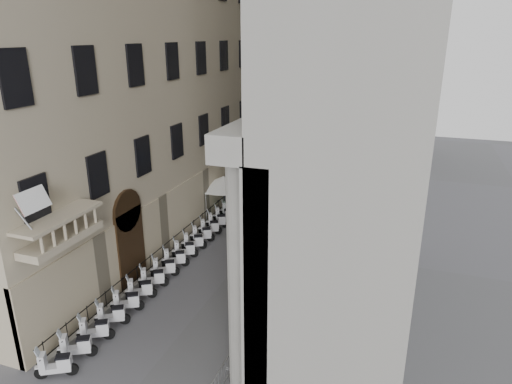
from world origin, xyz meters
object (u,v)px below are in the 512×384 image
scooter_0 (58,376)px  pedestrian_b (329,173)px  street_lamp (236,167)px  pedestrian_a (289,194)px  info_kiosk (227,200)px  security_tent (228,184)px

scooter_0 → pedestrian_b: size_ratio=0.77×
street_lamp → pedestrian_a: street_lamp is taller
scooter_0 → pedestrian_a: bearing=-38.7°
scooter_0 → info_kiosk: size_ratio=0.84×
scooter_0 → street_lamp: 17.89m
scooter_0 → street_lamp: size_ratio=0.19×
street_lamp → info_kiosk: (-1.97, 2.75, -3.70)m
info_kiosk → security_tent: bearing=-63.5°
pedestrian_a → pedestrian_b: 7.20m
security_tent → pedestrian_a: size_ratio=2.31×
street_lamp → pedestrian_a: bearing=84.5°
security_tent → pedestrian_b: size_ratio=1.94×
security_tent → pedestrian_b: security_tent is taller
security_tent → pedestrian_a: 5.87m
info_kiosk → pedestrian_a: info_kiosk is taller
security_tent → pedestrian_b: bearing=62.1°
scooter_0 → pedestrian_a: (3.62, 23.11, 0.82)m
info_kiosk → pedestrian_a: (4.35, 3.12, -0.08)m
street_lamp → pedestrian_b: (4.48, 12.76, -3.63)m
pedestrian_b → scooter_0: bearing=78.9°
scooter_0 → pedestrian_b: bearing=-40.5°
info_kiosk → street_lamp: bearing=-57.5°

